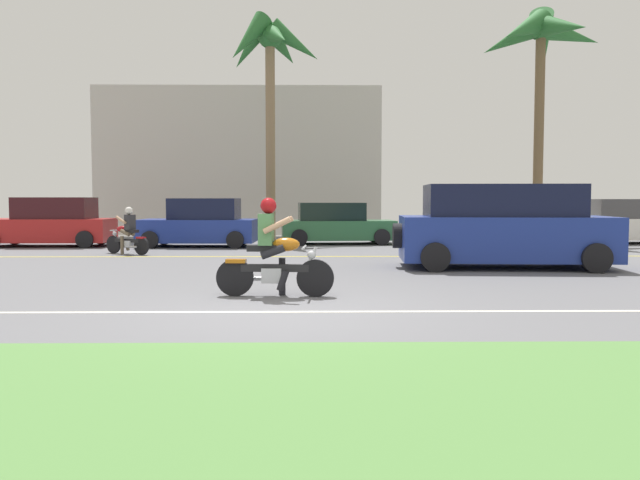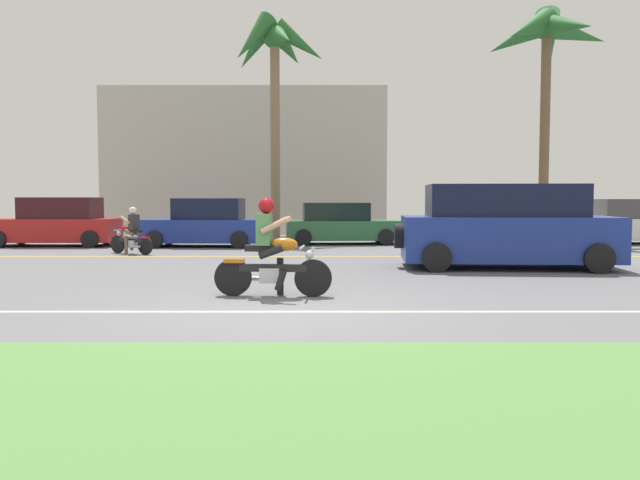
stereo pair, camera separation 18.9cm
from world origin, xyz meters
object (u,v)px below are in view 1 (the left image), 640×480
parked_car_0 (50,224)px  parked_car_3 (481,223)px  motorcyclist_distant (127,234)px  parked_car_1 (200,224)px  palm_tree_0 (271,54)px  palm_tree_1 (541,43)px  suv_nearby (503,227)px  parked_car_4 (621,223)px  motorcyclist (274,255)px  parked_car_2 (336,225)px

parked_car_0 → parked_car_3: size_ratio=1.04×
parked_car_0 → motorcyclist_distant: bearing=-42.3°
parked_car_1 → palm_tree_0: bearing=49.6°
palm_tree_1 → motorcyclist_distant: bearing=-158.9°
suv_nearby → parked_car_4: size_ratio=1.15×
palm_tree_0 → parked_car_3: bearing=-16.5°
parked_car_4 → parked_car_0: bearing=-176.7°
motorcyclist → palm_tree_1: palm_tree_1 is taller
motorcyclist → palm_tree_0: 14.88m
suv_nearby → parked_car_0: size_ratio=1.20×
suv_nearby → parked_car_1: suv_nearby is taller
suv_nearby → parked_car_1: bearing=140.4°
motorcyclist → parked_car_2: bearing=83.0°
motorcyclist → motorcyclist_distant: motorcyclist is taller
palm_tree_1 → motorcyclist_distant: size_ratio=6.04×
parked_car_2 → motorcyclist_distant: 7.37m
parked_car_0 → parked_car_2: bearing=5.8°
parked_car_2 → parked_car_3: parked_car_3 is taller
motorcyclist_distant → parked_car_4: bearing=14.7°
palm_tree_0 → palm_tree_1: (9.87, -0.25, 0.38)m
motorcyclist → parked_car_1: parked_car_1 is taller
motorcyclist → suv_nearby: size_ratio=0.38×
suv_nearby → parked_car_3: bearing=79.0°
motorcyclist → parked_car_3: size_ratio=0.48×
parked_car_2 → parked_car_3: bearing=-8.6°
suv_nearby → parked_car_3: suv_nearby is taller
motorcyclist → palm_tree_0: size_ratio=0.23×
suv_nearby → palm_tree_0: bearing=122.4°
parked_car_1 → parked_car_3: 9.46m
parked_car_4 → motorcyclist_distant: parked_car_4 is taller
motorcyclist → motorcyclist_distant: size_ratio=1.33×
suv_nearby → parked_car_0: bearing=152.3°
parked_car_0 → parked_car_4: 19.76m
parked_car_2 → motorcyclist: bearing=-97.0°
suv_nearby → motorcyclist_distant: 10.34m
suv_nearby → parked_car_4: suv_nearby is taller
suv_nearby → parked_car_2: (-3.51, 7.84, -0.25)m
parked_car_3 → palm_tree_0: size_ratio=0.48×
parked_car_1 → parked_car_3: bearing=2.6°
parked_car_1 → parked_car_3: (9.45, 0.44, 0.02)m
suv_nearby → motorcyclist_distant: suv_nearby is taller
palm_tree_0 → parked_car_2: bearing=-30.8°
parked_car_4 → palm_tree_1: (-2.64, 0.98, 6.51)m
parked_car_3 → palm_tree_1: 7.25m
suv_nearby → palm_tree_1: (4.01, 8.99, 6.32)m
suv_nearby → motorcyclist: bearing=-139.6°
parked_car_2 → motorcyclist_distant: parked_car_2 is taller
motorcyclist → parked_car_1: 11.34m
suv_nearby → parked_car_4: (6.65, 8.01, -0.19)m
parked_car_3 → palm_tree_1: bearing=35.8°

